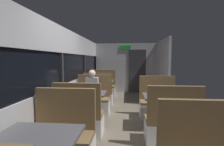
% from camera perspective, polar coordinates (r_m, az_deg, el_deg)
% --- Properties ---
extents(ground_plane, '(3.30, 9.20, 0.02)m').
position_cam_1_polar(ground_plane, '(4.04, 3.94, -18.00)').
color(ground_plane, '#665B4C').
extents(carriage_window_panel_left, '(0.09, 8.48, 2.30)m').
position_cam_1_polar(carriage_window_panel_left, '(4.05, -16.96, -1.77)').
color(carriage_window_panel_left, '#B2B2B7').
rests_on(carriage_window_panel_left, ground_plane).
extents(carriage_end_bulkhead, '(2.90, 0.11, 2.30)m').
position_cam_1_polar(carriage_end_bulkhead, '(7.94, 4.99, 1.69)').
color(carriage_end_bulkhead, '#B2B2B7').
rests_on(carriage_end_bulkhead, ground_plane).
extents(carriage_aisle_panel_right, '(0.08, 2.40, 2.30)m').
position_cam_1_polar(carriage_aisle_panel_right, '(6.88, 16.64, 1.16)').
color(carriage_aisle_panel_right, '#B2B2B7').
rests_on(carriage_aisle_panel_right, ground_plane).
extents(dining_table_near_window, '(0.90, 0.70, 0.74)m').
position_cam_1_polar(dining_table_near_window, '(2.11, -24.37, -21.32)').
color(dining_table_near_window, '#9E9EA3').
rests_on(dining_table_near_window, ground_plane).
extents(bench_near_window_facing_entry, '(0.95, 0.50, 1.10)m').
position_cam_1_polar(bench_near_window_facing_entry, '(2.81, -16.63, -21.28)').
color(bench_near_window_facing_entry, silver).
rests_on(bench_near_window_facing_entry, ground_plane).
extents(dining_table_mid_window, '(0.90, 0.70, 0.74)m').
position_cam_1_polar(dining_table_mid_window, '(4.17, -8.45, -7.96)').
color(dining_table_mid_window, '#9E9EA3').
rests_on(dining_table_mid_window, ground_plane).
extents(bench_mid_window_facing_end, '(0.95, 0.50, 1.10)m').
position_cam_1_polar(bench_mid_window_facing_end, '(3.61, -11.06, -15.18)').
color(bench_mid_window_facing_end, silver).
rests_on(bench_mid_window_facing_end, ground_plane).
extents(bench_mid_window_facing_entry, '(0.95, 0.50, 1.10)m').
position_cam_1_polar(bench_mid_window_facing_entry, '(4.91, -6.48, -9.75)').
color(bench_mid_window_facing_entry, silver).
rests_on(bench_mid_window_facing_entry, ground_plane).
extents(dining_table_far_window, '(0.90, 0.70, 0.74)m').
position_cam_1_polar(dining_table_far_window, '(6.41, -3.63, -3.49)').
color(dining_table_far_window, '#9E9EA3').
rests_on(dining_table_far_window, ground_plane).
extents(bench_far_window_facing_end, '(0.95, 0.50, 1.10)m').
position_cam_1_polar(bench_far_window_facing_end, '(5.79, -4.66, -7.52)').
color(bench_far_window_facing_end, silver).
rests_on(bench_far_window_facing_end, ground_plane).
extents(bench_far_window_facing_entry, '(0.95, 0.50, 1.10)m').
position_cam_1_polar(bench_far_window_facing_entry, '(7.14, -2.77, -5.17)').
color(bench_far_window_facing_entry, silver).
rests_on(bench_far_window_facing_entry, ground_plane).
extents(dining_table_rear_aisle, '(0.90, 0.70, 0.74)m').
position_cam_1_polar(dining_table_rear_aisle, '(3.96, 17.24, -8.82)').
color(dining_table_rear_aisle, '#9E9EA3').
rests_on(dining_table_rear_aisle, ground_plane).
extents(bench_rear_aisle_facing_end, '(0.95, 0.50, 1.10)m').
position_cam_1_polar(bench_rear_aisle_facing_end, '(3.40, 19.71, -16.66)').
color(bench_rear_aisle_facing_end, silver).
rests_on(bench_rear_aisle_facing_end, ground_plane).
extents(bench_rear_aisle_facing_entry, '(0.95, 0.50, 1.10)m').
position_cam_1_polar(bench_rear_aisle_facing_entry, '(4.70, 15.32, -10.56)').
color(bench_rear_aisle_facing_entry, silver).
rests_on(bench_rear_aisle_facing_entry, ground_plane).
extents(seated_passenger, '(0.47, 0.55, 1.26)m').
position_cam_1_polar(seated_passenger, '(4.79, -6.68, -7.54)').
color(seated_passenger, '#26262D').
rests_on(seated_passenger, ground_plane).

